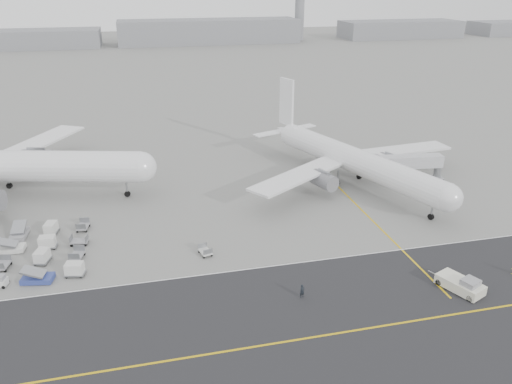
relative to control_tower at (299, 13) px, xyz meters
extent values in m
plane|color=gray|center=(-100.00, -265.00, -16.25)|extent=(700.00, 700.00, 0.00)
cube|color=#272729|center=(-95.00, -283.00, -16.24)|extent=(220.00, 32.00, 0.02)
cube|color=gold|center=(-95.00, -283.00, -16.22)|extent=(220.00, 0.30, 0.01)
cube|color=silver|center=(-95.00, -267.20, -16.22)|extent=(220.00, 0.25, 0.01)
cube|color=gold|center=(-70.00, -260.00, -16.23)|extent=(0.30, 40.00, 0.01)
cylinder|color=gray|center=(0.00, 0.00, -2.25)|extent=(6.00, 6.00, 28.00)
cylinder|color=white|center=(-131.47, -231.73, -10.34)|extent=(50.12, 18.32, 5.77)
sphere|color=white|center=(-107.14, -238.11, -10.34)|extent=(5.65, 5.65, 5.65)
cube|color=white|center=(-128.81, -216.74, -11.06)|extent=(18.63, 27.16, 0.45)
cylinder|color=gray|center=(-127.64, -221.96, -12.51)|extent=(6.84, 5.01, 3.58)
cylinder|color=black|center=(-110.11, -237.33, -15.71)|extent=(1.18, 0.76, 1.09)
cylinder|color=black|center=(-132.37, -227.92, -15.71)|extent=(1.18, 0.76, 1.09)
cylinder|color=gray|center=(-110.11, -237.33, -14.20)|extent=(0.36, 0.36, 3.03)
cylinder|color=white|center=(-66.57, -241.55, -11.27)|extent=(19.00, 41.57, 4.87)
sphere|color=white|center=(-59.36, -261.51, -11.27)|extent=(4.77, 4.77, 4.77)
cone|color=white|center=(-74.14, -220.61, -10.90)|extent=(6.93, 9.28, 4.38)
cube|color=white|center=(-74.32, -220.13, -4.18)|extent=(2.05, 4.55, 10.35)
cube|color=white|center=(-78.42, -221.34, -10.78)|extent=(8.09, 4.83, 0.25)
cube|color=white|center=(-70.39, -218.43, -10.78)|extent=(8.09, 4.83, 0.25)
cube|color=white|center=(-78.97, -244.93, -11.87)|extent=(22.22, 17.28, 0.45)
cube|color=white|center=(-54.88, -236.22, -11.87)|extent=(23.70, 7.53, 0.45)
cylinder|color=gray|center=(-74.50, -245.51, -13.09)|extent=(4.60, 5.89, 3.02)
cylinder|color=gray|center=(-57.95, -239.53, -13.09)|extent=(4.60, 5.89, 3.02)
cylinder|color=black|center=(-60.24, -259.07, -15.73)|extent=(0.83, 1.16, 1.05)
cylinder|color=black|center=(-69.85, -241.08, -15.73)|extent=(0.83, 1.16, 1.05)
cylinder|color=black|center=(-64.36, -239.09, -15.73)|extent=(0.83, 1.16, 1.05)
cylinder|color=gray|center=(-60.24, -259.07, -14.45)|extent=(0.36, 0.36, 2.55)
cube|color=silver|center=(-67.85, -278.49, -15.45)|extent=(4.90, 6.50, 1.32)
cube|color=#959499|center=(-67.33, -279.71, -14.46)|extent=(2.65, 2.55, 0.85)
cylinder|color=gray|center=(-69.25, -275.18, -15.78)|extent=(1.10, 2.32, 0.15)
cylinder|color=black|center=(-68.10, -281.06, -15.83)|extent=(0.68, 0.93, 0.85)
cylinder|color=black|center=(-65.83, -280.10, -15.83)|extent=(0.68, 0.93, 0.85)
cylinder|color=black|center=(-69.86, -276.88, -15.83)|extent=(0.68, 0.93, 0.85)
cylinder|color=black|center=(-67.60, -275.92, -15.83)|extent=(0.68, 0.93, 0.85)
cylinder|color=gray|center=(-49.31, -243.12, -14.45)|extent=(1.45, 1.45, 3.62)
cube|color=#959499|center=(-49.31, -243.12, -15.94)|extent=(2.63, 2.63, 0.63)
cube|color=silver|center=(-55.58, -242.31, -12.10)|extent=(13.77, 4.26, 2.35)
cube|color=#959499|center=(-62.04, -241.47, -12.10)|extent=(1.45, 3.01, 2.71)
cylinder|color=black|center=(-48.20, -242.27, -15.98)|extent=(0.34, 0.57, 0.54)
imported|color=black|center=(-88.42, -275.31, -15.32)|extent=(0.77, 0.60, 1.87)
camera|label=1|loc=(-106.49, -325.76, 21.39)|focal=35.00mm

